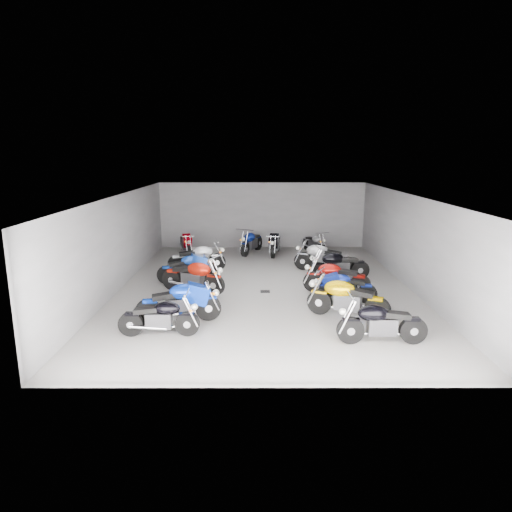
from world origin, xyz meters
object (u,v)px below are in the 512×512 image
(motorcycle_right_c, at_px, (344,288))
(motorcycle_back_d, at_px, (275,244))
(motorcycle_back_c, at_px, (251,242))
(motorcycle_left_f, at_px, (198,258))
(motorcycle_right_b, at_px, (347,299))
(motorcycle_right_d, at_px, (336,278))
(drain_grate, at_px, (265,291))
(motorcycle_back_a, at_px, (186,243))
(motorcycle_left_b, at_px, (180,303))
(motorcycle_left_d, at_px, (194,277))
(motorcycle_right_e, at_px, (338,265))
(motorcycle_left_a, at_px, (160,317))
(motorcycle_right_f, at_px, (322,258))
(motorcycle_back_e, at_px, (314,243))
(motorcycle_right_a, at_px, (381,323))
(motorcycle_left_e, at_px, (187,268))

(motorcycle_right_c, relative_size, motorcycle_back_d, 0.91)
(motorcycle_back_c, bearing_deg, motorcycle_back_d, -173.38)
(motorcycle_left_f, xyz_separation_m, motorcycle_back_c, (2.09, 3.42, -0.00))
(motorcycle_right_b, bearing_deg, motorcycle_right_d, 22.58)
(motorcycle_back_d, bearing_deg, motorcycle_right_b, 111.66)
(drain_grate, distance_m, motorcycle_right_b, 3.43)
(motorcycle_left_f, bearing_deg, motorcycle_back_a, -174.70)
(motorcycle_left_b, xyz_separation_m, motorcycle_back_a, (-1.18, 8.94, -0.07))
(motorcycle_right_d, bearing_deg, motorcycle_back_a, 58.20)
(drain_grate, relative_size, motorcycle_left_f, 0.14)
(motorcycle_left_d, bearing_deg, motorcycle_right_e, 130.72)
(motorcycle_left_a, relative_size, motorcycle_right_e, 0.90)
(motorcycle_right_c, height_order, motorcycle_right_f, motorcycle_right_f)
(motorcycle_right_d, xyz_separation_m, motorcycle_right_e, (0.37, 1.65, 0.01))
(motorcycle_left_b, distance_m, motorcycle_right_b, 4.67)
(motorcycle_left_d, height_order, motorcycle_back_e, motorcycle_left_d)
(drain_grate, xyz_separation_m, motorcycle_right_a, (2.73, -4.32, 0.53))
(motorcycle_right_c, bearing_deg, motorcycle_right_a, -169.30)
(motorcycle_right_b, bearing_deg, motorcycle_left_b, 119.00)
(motorcycle_right_a, height_order, motorcycle_right_f, motorcycle_right_f)
(drain_grate, height_order, motorcycle_back_c, motorcycle_back_c)
(motorcycle_left_b, relative_size, motorcycle_back_a, 1.17)
(motorcycle_left_b, distance_m, motorcycle_right_a, 5.34)
(motorcycle_left_d, relative_size, motorcycle_right_b, 1.00)
(motorcycle_right_f, bearing_deg, motorcycle_back_d, 50.01)
(motorcycle_back_d, relative_size, motorcycle_back_e, 1.24)
(motorcycle_right_e, height_order, motorcycle_back_a, motorcycle_right_e)
(motorcycle_left_b, distance_m, motorcycle_left_d, 2.75)
(motorcycle_right_c, distance_m, motorcycle_back_a, 9.41)
(motorcycle_left_f, height_order, motorcycle_right_f, motorcycle_right_f)
(motorcycle_left_e, height_order, motorcycle_back_c, motorcycle_back_c)
(motorcycle_right_c, xyz_separation_m, motorcycle_right_e, (0.28, 2.62, 0.07))
(motorcycle_back_a, height_order, motorcycle_back_e, motorcycle_back_a)
(motorcycle_right_a, relative_size, motorcycle_right_c, 1.10)
(motorcycle_left_a, distance_m, motorcycle_right_b, 5.17)
(motorcycle_left_f, xyz_separation_m, motorcycle_right_c, (5.04, -3.81, -0.07))
(motorcycle_left_e, relative_size, motorcycle_back_e, 1.15)
(motorcycle_back_d, bearing_deg, motorcycle_right_f, 129.91)
(motorcycle_right_a, bearing_deg, motorcycle_right_e, 0.26)
(motorcycle_right_f, bearing_deg, motorcycle_left_e, 126.44)
(motorcycle_left_a, bearing_deg, motorcycle_left_e, -179.97)
(motorcycle_right_e, bearing_deg, motorcycle_back_c, 27.83)
(motorcycle_left_a, bearing_deg, motorcycle_right_c, 116.54)
(motorcycle_right_d, distance_m, motorcycle_right_f, 2.90)
(motorcycle_left_b, height_order, motorcycle_back_a, motorcycle_left_b)
(motorcycle_left_b, bearing_deg, motorcycle_back_c, 155.79)
(motorcycle_right_c, height_order, motorcycle_right_d, motorcycle_right_d)
(motorcycle_right_a, xyz_separation_m, motorcycle_right_d, (-0.39, 4.14, 0.01))
(motorcycle_left_b, distance_m, motorcycle_back_a, 9.02)
(motorcycle_right_b, xyz_separation_m, motorcycle_right_d, (0.10, 2.35, -0.03))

